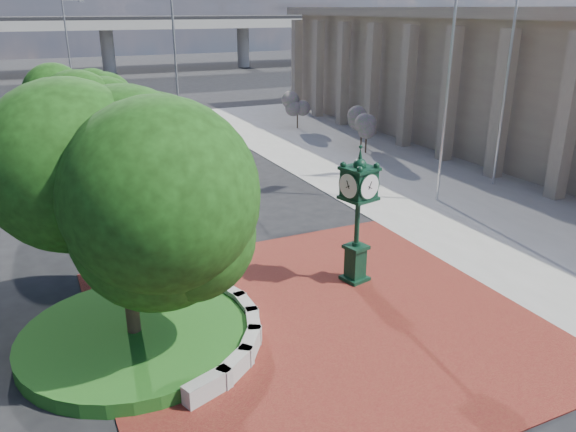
# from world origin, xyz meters

# --- Properties ---
(ground) EXTENTS (200.00, 200.00, 0.00)m
(ground) POSITION_xyz_m (0.00, 0.00, 0.00)
(ground) COLOR black
(ground) RESTS_ON ground
(plaza) EXTENTS (12.00, 12.00, 0.04)m
(plaza) POSITION_xyz_m (0.00, -1.00, 0.02)
(plaza) COLOR maroon
(plaza) RESTS_ON ground
(sidewalk) EXTENTS (20.00, 50.00, 0.04)m
(sidewalk) POSITION_xyz_m (16.00, 10.00, 0.02)
(sidewalk) COLOR #9E9B93
(sidewalk) RESTS_ON ground
(planter_wall) EXTENTS (2.96, 6.77, 0.54)m
(planter_wall) POSITION_xyz_m (-2.71, -0.00, 0.27)
(planter_wall) COLOR #9E9B93
(planter_wall) RESTS_ON ground
(grass_bed) EXTENTS (6.10, 6.10, 0.40)m
(grass_bed) POSITION_xyz_m (-5.00, 0.00, 0.20)
(grass_bed) COLOR #144915
(grass_bed) RESTS_ON ground
(civic_building) EXTENTS (17.35, 44.00, 8.60)m
(civic_building) POSITION_xyz_m (23.60, 12.00, 4.33)
(civic_building) COLOR gray
(civic_building) RESTS_ON ground
(overpass) EXTENTS (90.00, 12.00, 7.50)m
(overpass) POSITION_xyz_m (-0.22, 70.00, 6.54)
(overpass) COLOR #9E9B93
(overpass) RESTS_ON ground
(tree_planter) EXTENTS (5.20, 5.20, 6.33)m
(tree_planter) POSITION_xyz_m (-5.00, 0.00, 3.72)
(tree_planter) COLOR #38281C
(tree_planter) RESTS_ON ground
(tree_street) EXTENTS (4.40, 4.40, 5.45)m
(tree_street) POSITION_xyz_m (-4.00, 18.00, 3.24)
(tree_street) COLOR #38281C
(tree_street) RESTS_ON ground
(post_clock) EXTENTS (1.10, 1.10, 4.54)m
(post_clock) POSITION_xyz_m (2.34, 0.65, 2.49)
(post_clock) COLOR black
(post_clock) RESTS_ON ground
(parked_car) EXTENTS (2.17, 4.15, 1.35)m
(parked_car) POSITION_xyz_m (4.04, 40.40, 0.67)
(parked_car) COLOR #5F130D
(parked_car) RESTS_ON ground
(flagpole_a) EXTENTS (1.59, 0.64, 10.56)m
(flagpole_a) POSITION_xyz_m (10.24, 6.12, 5.41)
(flagpole_a) COLOR silver
(flagpole_a) RESTS_ON ground
(flagpole_b) EXTENTS (1.74, 0.20, 11.09)m
(flagpole_b) POSITION_xyz_m (14.49, 6.90, 5.69)
(flagpole_b) COLOR silver
(flagpole_b) RESTS_ON ground
(street_lamp_near) EXTENTS (2.13, 0.59, 9.54)m
(street_lamp_near) POSITION_xyz_m (4.02, 28.21, 5.59)
(street_lamp_near) COLOR slate
(street_lamp_near) RESTS_ON ground
(street_lamp_far) EXTENTS (2.08, 0.39, 9.29)m
(street_lamp_far) POSITION_xyz_m (-1.89, 45.27, 5.44)
(street_lamp_far) COLOR slate
(street_lamp_far) RESTS_ON ground
(shrub_near) EXTENTS (1.20, 1.20, 2.20)m
(shrub_near) POSITION_xyz_m (12.18, 15.36, 1.59)
(shrub_near) COLOR #38281C
(shrub_near) RESTS_ON ground
(shrub_mid) EXTENTS (1.20, 1.20, 2.20)m
(shrub_mid) POSITION_xyz_m (12.85, 16.96, 1.59)
(shrub_mid) COLOR #38281C
(shrub_mid) RESTS_ON ground
(shrub_far) EXTENTS (1.20, 1.20, 2.20)m
(shrub_far) POSITION_xyz_m (11.69, 24.06, 1.59)
(shrub_far) COLOR #38281C
(shrub_far) RESTS_ON ground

